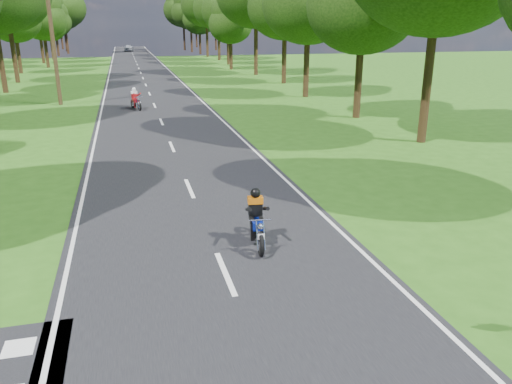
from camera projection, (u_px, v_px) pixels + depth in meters
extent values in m
plane|color=#275413|center=(247.00, 326.00, 8.83)|extent=(160.00, 160.00, 0.00)
cube|color=black|center=(141.00, 73.00, 54.70)|extent=(7.00, 140.00, 0.02)
cube|color=silver|center=(225.00, 273.00, 10.66)|extent=(0.12, 2.00, 0.01)
cube|color=silver|center=(190.00, 188.00, 16.16)|extent=(0.12, 2.00, 0.01)
cube|color=silver|center=(172.00, 147.00, 21.67)|extent=(0.12, 2.00, 0.01)
cube|color=silver|center=(161.00, 122.00, 27.17)|extent=(0.12, 2.00, 0.01)
cube|color=silver|center=(154.00, 105.00, 32.68)|extent=(0.12, 2.00, 0.01)
cube|color=silver|center=(150.00, 94.00, 38.18)|extent=(0.12, 2.00, 0.01)
cube|color=silver|center=(146.00, 85.00, 43.69)|extent=(0.12, 2.00, 0.01)
cube|color=silver|center=(143.00, 78.00, 49.19)|extent=(0.12, 2.00, 0.01)
cube|color=silver|center=(141.00, 73.00, 54.70)|extent=(0.12, 2.00, 0.01)
cube|color=silver|center=(139.00, 68.00, 60.20)|extent=(0.12, 2.00, 0.01)
cube|color=silver|center=(137.00, 65.00, 65.71)|extent=(0.12, 2.00, 0.01)
cube|color=silver|center=(136.00, 61.00, 71.21)|extent=(0.12, 2.00, 0.01)
cube|color=silver|center=(135.00, 59.00, 76.71)|extent=(0.12, 2.00, 0.01)
cube|color=silver|center=(134.00, 56.00, 82.22)|extent=(0.12, 2.00, 0.01)
cube|color=silver|center=(133.00, 54.00, 87.72)|extent=(0.12, 2.00, 0.01)
cube|color=silver|center=(132.00, 53.00, 93.23)|extent=(0.12, 2.00, 0.01)
cube|color=silver|center=(131.00, 51.00, 98.73)|extent=(0.12, 2.00, 0.01)
cube|color=silver|center=(131.00, 50.00, 104.24)|extent=(0.12, 2.00, 0.01)
cube|color=silver|center=(130.00, 48.00, 109.74)|extent=(0.12, 2.00, 0.01)
cube|color=silver|center=(130.00, 47.00, 115.25)|extent=(0.12, 2.00, 0.01)
cube|color=silver|center=(109.00, 73.00, 53.91)|extent=(0.10, 140.00, 0.01)
cube|color=silver|center=(171.00, 72.00, 55.48)|extent=(0.10, 140.00, 0.01)
cube|color=silver|center=(19.00, 348.00, 8.20)|extent=(0.50, 0.50, 0.01)
cylinder|color=black|center=(1.00, 64.00, 38.23)|extent=(0.40, 0.40, 4.32)
cylinder|color=black|center=(14.00, 58.00, 45.00)|extent=(0.40, 0.40, 4.40)
cylinder|color=black|center=(19.00, 58.00, 53.75)|extent=(0.40, 0.40, 3.20)
ellipsoid|color=black|center=(13.00, 20.00, 52.49)|extent=(5.60, 5.60, 4.76)
ellipsoid|color=black|center=(11.00, 4.00, 51.99)|extent=(4.80, 4.80, 4.08)
cylinder|color=black|center=(47.00, 54.00, 60.96)|extent=(0.40, 0.40, 3.22)
ellipsoid|color=black|center=(42.00, 20.00, 59.69)|extent=(5.64, 5.64, 4.79)
ellipsoid|color=black|center=(40.00, 6.00, 59.19)|extent=(4.83, 4.83, 4.11)
cylinder|color=black|center=(42.00, 50.00, 67.65)|extent=(0.40, 0.40, 3.61)
ellipsoid|color=black|center=(38.00, 15.00, 66.23)|extent=(6.31, 6.31, 5.37)
ellipsoid|color=black|center=(36.00, 1.00, 65.67)|extent=(5.41, 5.41, 4.60)
cylinder|color=black|center=(53.00, 50.00, 75.06)|extent=(0.40, 0.40, 2.67)
ellipsoid|color=black|center=(50.00, 27.00, 74.01)|extent=(4.67, 4.67, 3.97)
ellipsoid|color=black|center=(48.00, 18.00, 73.60)|extent=(4.00, 4.00, 3.40)
ellipsoid|color=black|center=(47.00, 9.00, 73.18)|extent=(3.00, 3.00, 2.55)
cylinder|color=black|center=(58.00, 46.00, 83.34)|extent=(0.40, 0.40, 3.09)
ellipsoid|color=black|center=(55.00, 22.00, 82.13)|extent=(5.40, 5.40, 4.59)
ellipsoid|color=black|center=(54.00, 13.00, 81.65)|extent=(4.63, 4.63, 3.93)
ellipsoid|color=black|center=(52.00, 3.00, 81.17)|extent=(3.47, 3.47, 2.95)
cylinder|color=black|center=(67.00, 41.00, 89.32)|extent=(0.40, 0.40, 4.48)
ellipsoid|color=black|center=(63.00, 8.00, 87.56)|extent=(7.84, 7.84, 6.66)
cylinder|color=black|center=(66.00, 41.00, 97.37)|extent=(0.40, 0.40, 4.09)
ellipsoid|color=black|center=(63.00, 13.00, 95.76)|extent=(7.16, 7.16, 6.09)
ellipsoid|color=black|center=(61.00, 2.00, 95.12)|extent=(6.14, 6.14, 5.22)
cylinder|color=black|center=(426.00, 91.00, 21.92)|extent=(0.40, 0.40, 4.56)
cylinder|color=black|center=(358.00, 87.00, 28.01)|extent=(0.40, 0.40, 3.49)
ellipsoid|color=black|center=(363.00, 5.00, 26.64)|extent=(6.12, 6.12, 5.20)
cylinder|color=black|center=(306.00, 71.00, 36.17)|extent=(0.40, 0.40, 3.69)
ellipsoid|color=black|center=(308.00, 4.00, 34.72)|extent=(6.46, 6.46, 5.49)
cylinder|color=black|center=(284.00, 62.00, 44.53)|extent=(0.40, 0.40, 3.74)
ellipsoid|color=black|center=(285.00, 7.00, 43.06)|extent=(6.55, 6.55, 5.57)
cylinder|color=black|center=(256.00, 52.00, 51.90)|extent=(0.40, 0.40, 4.64)
cylinder|color=black|center=(231.00, 57.00, 58.50)|extent=(0.40, 0.40, 2.91)
ellipsoid|color=black|center=(230.00, 25.00, 57.36)|extent=(5.09, 5.09, 4.33)
ellipsoid|color=black|center=(230.00, 11.00, 56.91)|extent=(4.36, 4.36, 3.71)
cylinder|color=black|center=(228.00, 49.00, 65.50)|extent=(0.40, 0.40, 3.88)
ellipsoid|color=black|center=(228.00, 11.00, 63.97)|extent=(6.78, 6.78, 5.77)
cylinder|color=black|center=(219.00, 46.00, 73.30)|extent=(0.40, 0.40, 4.18)
ellipsoid|color=black|center=(218.00, 8.00, 71.66)|extent=(7.31, 7.31, 6.21)
cylinder|color=black|center=(207.00, 42.00, 81.38)|extent=(0.40, 0.40, 4.63)
ellipsoid|color=black|center=(206.00, 5.00, 79.56)|extent=(8.11, 8.11, 6.89)
cylinder|color=black|center=(200.00, 44.00, 88.24)|extent=(0.40, 0.40, 3.36)
ellipsoid|color=black|center=(199.00, 20.00, 86.92)|extent=(5.88, 5.88, 5.00)
ellipsoid|color=black|center=(199.00, 10.00, 86.39)|extent=(5.04, 5.04, 4.29)
ellipsoid|color=black|center=(199.00, 0.00, 85.87)|extent=(3.78, 3.78, 3.21)
cylinder|color=black|center=(192.00, 41.00, 94.62)|extent=(0.40, 0.40, 4.09)
ellipsoid|color=black|center=(190.00, 13.00, 93.02)|extent=(7.15, 7.15, 6.08)
ellipsoid|color=black|center=(190.00, 2.00, 92.38)|extent=(6.13, 6.13, 5.21)
cylinder|color=black|center=(184.00, 39.00, 101.57)|extent=(0.40, 0.40, 4.48)
ellipsoid|color=black|center=(183.00, 10.00, 99.81)|extent=(7.84, 7.84, 6.66)
cylinder|color=black|center=(62.00, 40.00, 105.81)|extent=(0.40, 0.40, 3.84)
ellipsoid|color=black|center=(59.00, 16.00, 104.30)|extent=(6.72, 6.72, 5.71)
ellipsoid|color=black|center=(58.00, 7.00, 103.71)|extent=(5.76, 5.76, 4.90)
cylinder|color=black|center=(197.00, 38.00, 114.48)|extent=(0.40, 0.40, 4.16)
ellipsoid|color=black|center=(196.00, 14.00, 112.84)|extent=(7.28, 7.28, 6.19)
ellipsoid|color=black|center=(195.00, 5.00, 112.20)|extent=(6.24, 6.24, 5.30)
cylinder|color=black|center=(42.00, 43.00, 91.63)|extent=(0.40, 0.40, 3.52)
ellipsoid|color=black|center=(38.00, 18.00, 90.25)|extent=(6.16, 6.16, 5.24)
ellipsoid|color=black|center=(37.00, 8.00, 89.70)|extent=(5.28, 5.28, 4.49)
cylinder|color=black|center=(216.00, 39.00, 102.06)|extent=(0.40, 0.40, 4.48)
ellipsoid|color=black|center=(215.00, 10.00, 100.30)|extent=(7.84, 7.84, 6.66)
cylinder|color=#382616|center=(53.00, 42.00, 31.82)|extent=(0.26, 0.26, 8.00)
imported|color=#B9BCC1|center=(129.00, 48.00, 97.68)|extent=(1.87, 4.10, 1.36)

